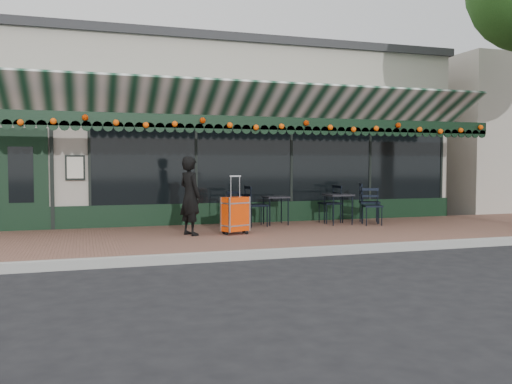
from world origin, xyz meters
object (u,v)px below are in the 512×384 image
object	(u,v)px
cafe_table_b	(276,199)
chair_b_left	(236,210)
woman	(190,196)
chair_b_right	(256,206)
cafe_table_a	(338,197)
chair_a_front	(372,206)
suitcase	(235,215)
chair_b_front	(238,209)
chair_a_left	(330,204)
chair_a_right	(369,203)

from	to	relation	value
cafe_table_b	chair_b_left	world-z (taller)	chair_b_left
woman	chair_b_right	world-z (taller)	woman
woman	cafe_table_b	world-z (taller)	woman
woman	cafe_table_a	bearing A→B (deg)	-100.65
woman	chair_a_front	size ratio (longest dim) A/B	1.80
suitcase	chair_b_front	size ratio (longest dim) A/B	1.42
chair_a_left	chair_a_front	distance (m)	1.06
chair_b_front	cafe_table_a	bearing A→B (deg)	-15.30
woman	cafe_table_b	distance (m)	2.61
cafe_table_a	chair_b_left	xyz separation A→B (m)	(-2.42, 0.33, -0.27)
suitcase	chair_a_left	world-z (taller)	suitcase
chair_b_right	woman	bearing A→B (deg)	119.03
chair_a_right	chair_b_front	bearing A→B (deg)	113.89
chair_a_left	chair_b_right	distance (m)	1.95
chair_b_left	chair_a_left	bearing A→B (deg)	75.72
chair_a_right	chair_b_right	distance (m)	2.84
suitcase	chair_a_right	size ratio (longest dim) A/B	1.21
chair_a_left	chair_b_right	bearing A→B (deg)	-87.68
chair_a_front	chair_b_front	size ratio (longest dim) A/B	1.06
woman	chair_a_left	world-z (taller)	woman
woman	cafe_table_a	xyz separation A→B (m)	(3.71, 0.86, -0.15)
chair_b_front	suitcase	bearing A→B (deg)	-124.57
chair_b_right	suitcase	bearing A→B (deg)	142.50
chair_a_right	chair_b_front	world-z (taller)	chair_a_right
woman	chair_a_right	xyz separation A→B (m)	(4.58, 0.93, -0.30)
woman	chair_a_front	bearing A→B (deg)	-107.68
woman	chair_a_left	size ratio (longest dim) A/B	1.71
cafe_table_a	chair_a_right	bearing A→B (deg)	4.03
chair_b_right	cafe_table_a	bearing A→B (deg)	-98.99
chair_a_front	woman	bearing A→B (deg)	-158.96
woman	chair_a_front	world-z (taller)	woman
woman	suitcase	world-z (taller)	woman
chair_b_right	chair_a_right	bearing A→B (deg)	-95.87
chair_a_front	chair_b_left	distance (m)	3.18
chair_a_right	chair_b_left	world-z (taller)	chair_a_right
chair_a_right	chair_b_front	size ratio (longest dim) A/B	1.17
chair_a_right	chair_b_front	xyz separation A→B (m)	(-3.33, -0.07, -0.07)
chair_a_left	chair_b_left	xyz separation A→B (m)	(-2.38, -0.06, -0.09)
chair_a_front	chair_b_right	size ratio (longest dim) A/B	0.93
cafe_table_b	chair_a_front	size ratio (longest dim) A/B	0.76
cafe_table_b	chair_a_front	xyz separation A→B (m)	(2.11, -0.79, -0.16)
suitcase	cafe_table_a	size ratio (longest dim) A/B	1.65
suitcase	chair_b_front	world-z (taller)	suitcase
chair_a_right	chair_b_left	xyz separation A→B (m)	(-3.28, 0.27, -0.11)
chair_a_front	chair_b_front	bearing A→B (deg)	-172.08
cafe_table_b	chair_b_right	world-z (taller)	chair_b_right
cafe_table_a	chair_b_front	distance (m)	2.48
chair_a_left	chair_a_front	size ratio (longest dim) A/B	1.06
woman	chair_b_front	xyz separation A→B (m)	(1.24, 0.86, -0.38)
cafe_table_a	cafe_table_b	size ratio (longest dim) A/B	1.07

